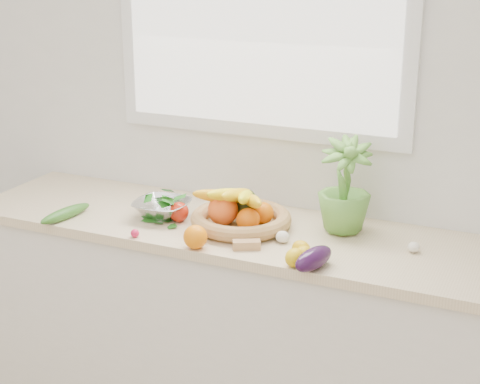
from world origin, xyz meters
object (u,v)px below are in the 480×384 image
at_px(cucumber, 66,213).
at_px(potted_herb, 345,185).
at_px(fruit_basket, 240,214).
at_px(colander_with_spinach, 162,204).
at_px(eggplant, 314,259).
at_px(apple, 179,212).

relative_size(cucumber, potted_herb, 0.73).
bearing_deg(fruit_basket, colander_with_spinach, -174.06).
distance_m(potted_herb, fruit_basket, 0.43).
height_order(eggplant, fruit_basket, fruit_basket).
relative_size(apple, colander_with_spinach, 0.35).
distance_m(eggplant, potted_herb, 0.41).
height_order(cucumber, potted_herb, potted_herb).
bearing_deg(cucumber, apple, 20.95).
bearing_deg(fruit_basket, apple, -169.83).
height_order(apple, eggplant, apple).
relative_size(fruit_basket, colander_with_spinach, 1.80).
height_order(potted_herb, fruit_basket, potted_herb).
xyz_separation_m(apple, cucumber, (-0.44, -0.17, -0.02)).
relative_size(potted_herb, fruit_basket, 0.87).
height_order(cucumber, colander_with_spinach, colander_with_spinach).
bearing_deg(eggplant, potted_herb, 91.49).
relative_size(eggplant, cucumber, 0.73).
bearing_deg(colander_with_spinach, fruit_basket, 5.94).
height_order(cucumber, fruit_basket, fruit_basket).
bearing_deg(fruit_basket, potted_herb, 17.15).
height_order(apple, cucumber, apple).
xyz_separation_m(cucumber, colander_with_spinach, (0.35, 0.18, 0.04)).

